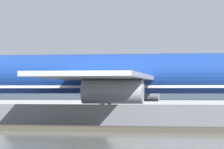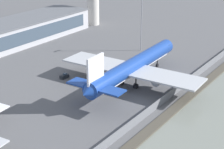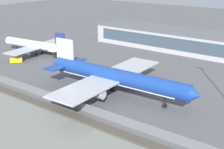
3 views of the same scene
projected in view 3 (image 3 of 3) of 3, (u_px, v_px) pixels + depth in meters
ground_plane at (92, 88)px, 109.60m from camera, size 500.00×500.00×0.00m
shoreline_seawall at (48, 106)px, 94.07m from camera, size 320.00×3.00×0.50m
perimeter_fence at (58, 98)px, 97.11m from camera, size 280.00×0.10×2.64m
cargo_jet_blue at (114, 77)px, 101.67m from camera, size 57.08×48.99×16.21m
passenger_jet_white at (36, 45)px, 149.12m from camera, size 41.32×35.54×12.37m
baggage_tug at (128, 70)px, 125.51m from camera, size 3.36×1.95×1.80m
ops_van at (16, 60)px, 137.91m from camera, size 4.90×5.37×2.48m
terminal_building at (192, 42)px, 154.87m from camera, size 105.19×21.29×10.06m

